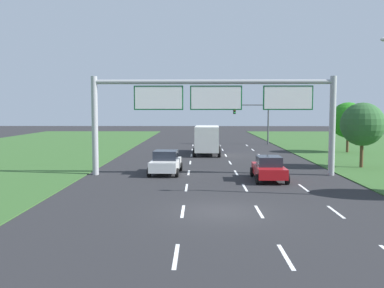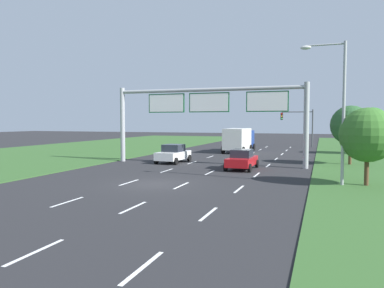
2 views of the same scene
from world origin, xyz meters
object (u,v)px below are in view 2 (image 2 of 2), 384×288
object	(u,v)px
car_near_red	(173,154)
sign_gantry	(209,108)
street_lamp	(337,100)
car_lead_silver	(242,159)
roadside_tree_mid	(351,125)
roadside_tree_far	(372,124)
roadside_tree_near	(368,135)
box_truck	(239,139)
traffic_light_mast	(299,121)

from	to	relation	value
car_near_red	sign_gantry	world-z (taller)	sign_gantry
street_lamp	car_lead_silver	bearing A→B (deg)	140.24
sign_gantry	roadside_tree_mid	bearing A→B (deg)	17.95
roadside_tree_far	roadside_tree_mid	bearing A→B (deg)	-104.18
sign_gantry	roadside_tree_near	xyz separation A→B (m)	(11.96, -7.55, -1.94)
car_near_red	box_truck	bearing A→B (deg)	79.27
car_lead_silver	roadside_tree_mid	size ratio (longest dim) A/B	0.82
sign_gantry	box_truck	bearing A→B (deg)	91.23
car_lead_silver	street_lamp	distance (m)	9.83
box_truck	roadside_tree_mid	xyz separation A→B (m)	(12.09, -10.42, 1.86)
car_near_red	roadside_tree_far	size ratio (longest dim) A/B	0.79
street_lamp	roadside_tree_near	size ratio (longest dim) A/B	1.83
street_lamp	box_truck	bearing A→B (deg)	115.51
car_near_red	car_lead_silver	distance (m)	7.54
box_truck	traffic_light_mast	xyz separation A→B (m)	(6.44, 12.56, 2.24)
roadside_tree_mid	street_lamp	bearing A→B (deg)	-97.58
car_lead_silver	box_truck	xyz separation A→B (m)	(-3.74, 16.42, 0.84)
box_truck	roadside_tree_near	size ratio (longest dim) A/B	1.61
roadside_tree_far	roadside_tree_near	bearing A→B (deg)	-96.98
roadside_tree_near	roadside_tree_mid	size ratio (longest dim) A/B	0.89
traffic_light_mast	roadside_tree_far	distance (m)	14.01
traffic_light_mast	car_near_red	bearing A→B (deg)	-110.35
sign_gantry	traffic_light_mast	bearing A→B (deg)	77.10
box_truck	sign_gantry	distance (m)	14.63
roadside_tree_mid	traffic_light_mast	bearing A→B (deg)	103.81
traffic_light_mast	roadside_tree_near	size ratio (longest dim) A/B	1.21
car_near_red	roadside_tree_mid	bearing A→B (deg)	14.77
box_truck	traffic_light_mast	bearing A→B (deg)	64.85
street_lamp	roadside_tree_near	world-z (taller)	street_lamp
box_truck	roadside_tree_far	world-z (taller)	roadside_tree_far
car_near_red	street_lamp	size ratio (longest dim) A/B	0.50
car_near_red	roadside_tree_mid	xyz separation A→B (m)	(15.38, 3.26, 2.66)
roadside_tree_far	sign_gantry	bearing A→B (deg)	-133.15
car_lead_silver	roadside_tree_far	distance (m)	21.46
car_lead_silver	roadside_tree_near	size ratio (longest dim) A/B	0.92
car_lead_silver	box_truck	bearing A→B (deg)	103.65
traffic_light_mast	roadside_tree_mid	xyz separation A→B (m)	(5.65, -22.98, -0.38)
roadside_tree_near	roadside_tree_far	bearing A→B (deg)	83.02
car_lead_silver	traffic_light_mast	bearing A→B (deg)	85.50
car_near_red	street_lamp	world-z (taller)	street_lamp
sign_gantry	street_lamp	size ratio (longest dim) A/B	2.03
car_near_red	roadside_tree_far	distance (m)	24.05
box_truck	street_lamp	xyz separation A→B (m)	(10.54, -22.08, 3.45)
car_lead_silver	roadside_tree_far	size ratio (longest dim) A/B	0.78
car_near_red	roadside_tree_mid	size ratio (longest dim) A/B	0.82
roadside_tree_far	traffic_light_mast	bearing A→B (deg)	128.27
car_lead_silver	roadside_tree_near	bearing A→B (deg)	-31.34
roadside_tree_near	roadside_tree_mid	world-z (taller)	roadside_tree_mid
car_lead_silver	traffic_light_mast	world-z (taller)	traffic_light_mast
street_lamp	roadside_tree_mid	bearing A→B (deg)	82.42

